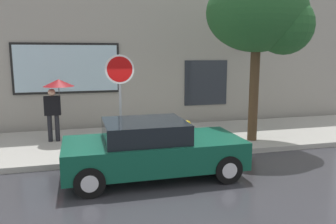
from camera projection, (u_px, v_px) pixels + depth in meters
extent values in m
plane|color=#333338|center=(150.00, 176.00, 8.07)|extent=(60.00, 60.00, 0.00)
cube|color=#A3A099|center=(131.00, 141.00, 10.91)|extent=(20.00, 4.00, 0.15)
cube|color=#9E998E|center=(119.00, 36.00, 12.70)|extent=(20.00, 0.40, 7.00)
cube|color=black|center=(67.00, 68.00, 12.20)|extent=(3.74, 0.06, 1.82)
cube|color=silver|center=(67.00, 68.00, 12.17)|extent=(3.58, 0.03, 1.66)
cube|color=#262B33|center=(206.00, 83.00, 13.67)|extent=(1.80, 0.04, 1.80)
cone|color=#99999E|center=(240.00, 48.00, 13.65)|extent=(0.22, 0.24, 0.24)
cube|color=#0F4C38|center=(154.00, 152.00, 7.96)|extent=(4.12, 1.83, 0.64)
cube|color=black|center=(145.00, 130.00, 7.82)|extent=(1.85, 1.61, 0.45)
cylinder|color=black|center=(201.00, 149.00, 9.19)|extent=(0.64, 0.22, 0.64)
cylinder|color=silver|center=(201.00, 149.00, 9.19)|extent=(0.35, 0.24, 0.35)
cylinder|color=black|center=(228.00, 169.00, 7.58)|extent=(0.64, 0.22, 0.64)
cylinder|color=silver|center=(228.00, 169.00, 7.58)|extent=(0.35, 0.24, 0.35)
cylinder|color=black|center=(87.00, 158.00, 8.43)|extent=(0.64, 0.22, 0.64)
cylinder|color=silver|center=(87.00, 158.00, 8.43)|extent=(0.35, 0.24, 0.35)
cylinder|color=black|center=(89.00, 182.00, 6.83)|extent=(0.64, 0.22, 0.64)
cylinder|color=silver|center=(89.00, 182.00, 6.83)|extent=(0.35, 0.24, 0.35)
cylinder|color=yellow|center=(187.00, 134.00, 10.22)|extent=(0.22, 0.22, 0.63)
sphere|color=gold|center=(187.00, 124.00, 10.17)|extent=(0.23, 0.23, 0.23)
cylinder|color=gold|center=(189.00, 135.00, 10.06)|extent=(0.09, 0.12, 0.09)
cylinder|color=gold|center=(185.00, 132.00, 10.37)|extent=(0.09, 0.12, 0.09)
cylinder|color=yellow|center=(187.00, 143.00, 10.27)|extent=(0.30, 0.30, 0.06)
cylinder|color=black|center=(50.00, 128.00, 10.56)|extent=(0.14, 0.14, 0.84)
cylinder|color=black|center=(57.00, 128.00, 10.62)|extent=(0.14, 0.14, 0.84)
cube|color=black|center=(52.00, 106.00, 10.47)|extent=(0.49, 0.22, 0.59)
sphere|color=tan|center=(52.00, 92.00, 10.40)|extent=(0.23, 0.23, 0.23)
cylinder|color=#4C4C51|center=(59.00, 97.00, 10.48)|extent=(0.02, 0.02, 0.90)
cone|color=maroon|center=(59.00, 83.00, 10.40)|extent=(0.94, 0.94, 0.22)
cylinder|color=#4C3823|center=(254.00, 92.00, 10.58)|extent=(0.29, 0.29, 3.07)
ellipsoid|color=#235628|center=(257.00, 13.00, 10.16)|extent=(3.13, 2.66, 2.34)
sphere|color=#235628|center=(285.00, 26.00, 10.04)|extent=(1.72, 1.72, 1.72)
cylinder|color=gray|center=(120.00, 107.00, 8.98)|extent=(0.07, 0.07, 2.67)
cylinder|color=white|center=(120.00, 69.00, 8.77)|extent=(0.76, 0.02, 0.76)
cylinder|color=red|center=(120.00, 69.00, 8.76)|extent=(0.66, 0.02, 0.66)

